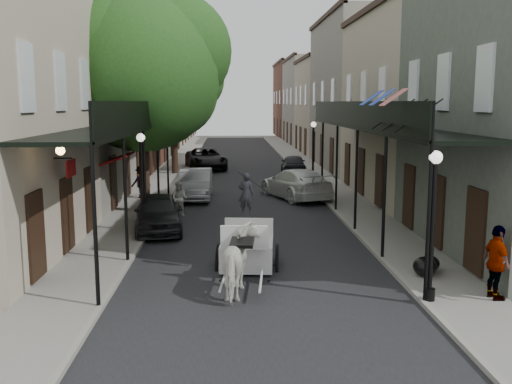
{
  "coord_description": "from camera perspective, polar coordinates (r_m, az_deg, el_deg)",
  "views": [
    {
      "loc": [
        -0.8,
        -15.31,
        4.97
      ],
      "look_at": [
        0.18,
        5.98,
        1.6
      ],
      "focal_mm": 40.0,
      "sensor_mm": 36.0,
      "label": 1
    }
  ],
  "objects": [
    {
      "name": "tree_far",
      "position": [
        39.65,
        -7.73,
        10.16
      ],
      "size": [
        6.45,
        6.0,
        8.61
      ],
      "color": "#382619",
      "rests_on": "sidewalk_left"
    },
    {
      "name": "car_left_mid",
      "position": [
        29.66,
        -6.08,
        0.8
      ],
      "size": [
        1.64,
        4.68,
        1.54
      ],
      "primitive_type": "imported",
      "rotation": [
        0.0,
        0.0,
        -0.0
      ],
      "color": "#A9A9AE",
      "rests_on": "ground"
    },
    {
      "name": "lamppost_left",
      "position": [
        21.76,
        -11.32,
        1.1
      ],
      "size": [
        0.32,
        0.32,
        3.71
      ],
      "color": "black",
      "rests_on": "sidewalk_left"
    },
    {
      "name": "pedestrian_walking",
      "position": [
        25.23,
        -7.66,
        -0.69
      ],
      "size": [
        0.9,
        0.8,
        1.53
      ],
      "primitive_type": "imported",
      "rotation": [
        0.0,
        0.0,
        -0.35
      ],
      "color": "beige",
      "rests_on": "ground"
    },
    {
      "name": "building_row_right",
      "position": [
        46.28,
        9.21,
        9.22
      ],
      "size": [
        5.0,
        80.0,
        10.5
      ],
      "primitive_type": "cube",
      "color": "gray",
      "rests_on": "ground"
    },
    {
      "name": "sidewalk_right",
      "position": [
        36.12,
        6.64,
        1.12
      ],
      "size": [
        2.2,
        90.0,
        0.12
      ],
      "primitive_type": "cube",
      "color": "gray",
      "rests_on": "ground"
    },
    {
      "name": "car_left_near",
      "position": [
        22.36,
        -9.77,
        -2.07
      ],
      "size": [
        2.29,
        4.5,
        1.47
      ],
      "primitive_type": "imported",
      "rotation": [
        0.0,
        0.0,
        0.13
      ],
      "color": "black",
      "rests_on": "ground"
    },
    {
      "name": "gallery_left",
      "position": [
        22.66,
        -12.84,
        6.44
      ],
      "size": [
        2.2,
        18.05,
        4.88
      ],
      "color": "black",
      "rests_on": "sidewalk_left"
    },
    {
      "name": "gallery_right",
      "position": [
        23.0,
        11.52,
        6.52
      ],
      "size": [
        2.2,
        18.05,
        4.88
      ],
      "color": "black",
      "rests_on": "sidewalk_right"
    },
    {
      "name": "pedestrian_sidewalk_left",
      "position": [
        29.69,
        -11.43,
        1.0
      ],
      "size": [
        1.22,
        1.05,
        1.63
      ],
      "primitive_type": "imported",
      "rotation": [
        0.0,
        0.0,
        3.66
      ],
      "color": "gray",
      "rests_on": "sidewalk_left"
    },
    {
      "name": "car_left_far",
      "position": [
        42.68,
        -5.04,
        3.34
      ],
      "size": [
        3.58,
        6.08,
        1.59
      ],
      "primitive_type": "imported",
      "rotation": [
        0.0,
        0.0,
        0.17
      ],
      "color": "black",
      "rests_on": "ground"
    },
    {
      "name": "horse",
      "position": [
        14.88,
        -1.42,
        -6.89
      ],
      "size": [
        1.16,
        2.21,
        1.8
      ],
      "primitive_type": "imported",
      "rotation": [
        0.0,
        0.0,
        3.05
      ],
      "color": "silver",
      "rests_on": "ground"
    },
    {
      "name": "car_right_far",
      "position": [
        39.66,
        3.76,
        2.78
      ],
      "size": [
        1.86,
        4.15,
        1.39
      ],
      "primitive_type": "imported",
      "rotation": [
        0.0,
        0.0,
        3.09
      ],
      "color": "black",
      "rests_on": "ground"
    },
    {
      "name": "lamppost_right_far",
      "position": [
        33.79,
        5.73,
        3.99
      ],
      "size": [
        0.32,
        0.32,
        3.71
      ],
      "color": "black",
      "rests_on": "sidewalk_right"
    },
    {
      "name": "sidewalk_left",
      "position": [
        35.9,
        -9.32,
        1.01
      ],
      "size": [
        2.2,
        90.0,
        0.12
      ],
      "primitive_type": "cube",
      "color": "gray",
      "rests_on": "ground"
    },
    {
      "name": "ground",
      "position": [
        16.12,
        0.36,
        -8.98
      ],
      "size": [
        140.0,
        140.0,
        0.0
      ],
      "primitive_type": "plane",
      "color": "gray",
      "rests_on": "ground"
    },
    {
      "name": "lamppost_right_near",
      "position": [
        14.48,
        17.25,
        -3.06
      ],
      "size": [
        0.32,
        0.32,
        3.71
      ],
      "color": "black",
      "rests_on": "sidewalk_right"
    },
    {
      "name": "carriage",
      "position": [
        17.53,
        -0.8,
        -3.53
      ],
      "size": [
        2.01,
        2.78,
        3.01
      ],
      "rotation": [
        0.0,
        0.0,
        -0.09
      ],
      "color": "black",
      "rests_on": "ground"
    },
    {
      "name": "trash_bags",
      "position": [
        17.04,
        16.69,
        -7.03
      ],
      "size": [
        0.92,
        1.07,
        0.56
      ],
      "color": "black",
      "rests_on": "sidewalk_right"
    },
    {
      "name": "building_row_left",
      "position": [
        45.98,
        -12.56,
        9.13
      ],
      "size": [
        5.0,
        80.0,
        10.5
      ],
      "primitive_type": "cube",
      "color": "tan",
      "rests_on": "ground"
    },
    {
      "name": "tree_near",
      "position": [
        25.76,
        -10.44,
        12.22
      ],
      "size": [
        7.31,
        6.8,
        9.63
      ],
      "color": "#382619",
      "rests_on": "sidewalk_left"
    },
    {
      "name": "car_right_near",
      "position": [
        29.64,
        3.99,
        0.84
      ],
      "size": [
        3.82,
        5.78,
        1.56
      ],
      "primitive_type": "imported",
      "rotation": [
        0.0,
        0.0,
        3.48
      ],
      "color": "silver",
      "rests_on": "ground"
    },
    {
      "name": "road",
      "position": [
        35.67,
        -1.32,
        0.99
      ],
      "size": [
        8.0,
        90.0,
        0.01
      ],
      "primitive_type": "cube",
      "color": "black",
      "rests_on": "ground"
    },
    {
      "name": "pedestrian_sidewalk_right",
      "position": [
        15.34,
        22.93,
        -6.52
      ],
      "size": [
        0.54,
        1.13,
        1.88
      ],
      "primitive_type": "imported",
      "rotation": [
        0.0,
        0.0,
        1.64
      ],
      "color": "gray",
      "rests_on": "sidewalk_right"
    }
  ]
}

